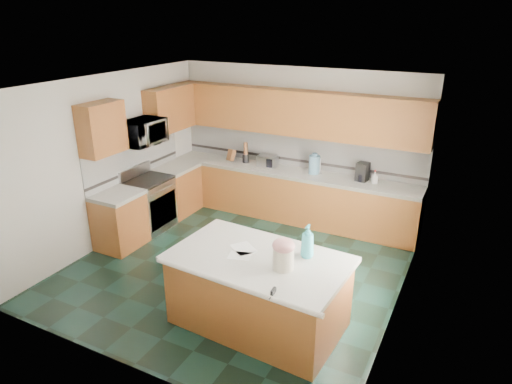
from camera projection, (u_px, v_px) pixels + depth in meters
The scene contains 52 objects.
floor at pixel (236, 268), 6.81m from camera, with size 4.60×4.60×0.00m, color black.
ceiling at pixel (233, 84), 5.82m from camera, with size 4.60×4.60×0.00m, color white.
wall_back at pixel (298, 143), 8.24m from camera, with size 4.60×0.04×2.70m, color silver.
wall_front at pixel (117, 258), 4.39m from camera, with size 4.60×0.04×2.70m, color silver.
wall_left at pixel (109, 160), 7.30m from camera, with size 0.04×4.60×2.70m, color silver.
wall_right at pixel (407, 214), 5.34m from camera, with size 0.04×4.60×2.70m, color silver.
back_base_cab at pixel (290, 196), 8.31m from camera, with size 4.60×0.60×0.86m, color #5B2E14.
back_countertop at pixel (290, 172), 8.15m from camera, with size 4.60×0.64×0.06m, color silver.
back_upper_cab at pixel (295, 113), 7.87m from camera, with size 4.60×0.33×0.78m, color #5B2E14.
back_backsplash at pixel (297, 150), 8.26m from camera, with size 4.60×0.02×0.63m, color silver.
back_accent_band at pixel (297, 160), 8.32m from camera, with size 4.60×0.01×0.05m, color black.
left_base_cab_rear at pixel (177, 191), 8.57m from camera, with size 0.60×0.82×0.86m, color #5B2E14.
left_counter_rear at pixel (175, 168), 8.40m from camera, with size 0.64×0.82×0.06m, color silver.
left_base_cab_front at pixel (120, 222), 7.30m from camera, with size 0.60×0.72×0.86m, color #5B2E14.
left_counter_front at pixel (117, 195), 7.13m from camera, with size 0.64×0.72×0.06m, color silver.
left_backsplash at pixel (134, 158), 7.78m from camera, with size 0.02×2.30×0.63m, color silver.
left_accent_band at pixel (136, 169), 7.85m from camera, with size 0.01×2.30×0.05m, color black.
left_upper_cab_rear at pixel (170, 109), 8.18m from camera, with size 0.33×1.09×0.78m, color #5B2E14.
left_upper_cab_front at pixel (102, 128), 6.80m from camera, with size 0.33×0.72×0.78m, color #5B2E14.
range_body at pixel (150, 205), 7.91m from camera, with size 0.60×0.76×0.88m, color #B7B7BC.
range_oven_door at pixel (163, 210), 7.80m from camera, with size 0.02×0.68×0.55m, color black.
range_cooktop at pixel (147, 180), 7.74m from camera, with size 0.62×0.78×0.04m, color black.
range_handle at pixel (163, 190), 7.65m from camera, with size 0.02×0.02×0.66m, color #B7B7BC.
range_backguard at pixel (135, 171), 7.81m from camera, with size 0.06×0.76×0.18m, color #B7B7BC.
microwave at pixel (143, 132), 7.44m from camera, with size 0.73×0.50×0.41m, color #B7B7BC.
island_base at pixel (259, 293), 5.45m from camera, with size 1.95×1.11×0.86m, color #5B2E14.
island_top at pixel (259, 259), 5.28m from camera, with size 2.05×1.21×0.06m, color silver.
island_bullnose at pixel (233, 285), 4.77m from camera, with size 0.06×0.06×2.05m, color silver.
treat_jar at pixel (283, 259), 4.99m from camera, with size 0.23×0.23×0.24m, color beige.
treat_jar_lid at pixel (284, 246), 4.93m from camera, with size 0.25×0.25×0.16m, color pink.
treat_jar_knob at pixel (284, 241), 4.91m from camera, with size 0.03×0.03×0.08m, color tan.
treat_jar_knob_end_l at pixel (280, 240), 4.93m from camera, with size 0.04×0.04×0.04m, color tan.
treat_jar_knob_end_r at pixel (287, 242), 4.90m from camera, with size 0.04×0.04×0.04m, color tan.
soap_bottle_island at pixel (308, 241), 5.20m from camera, with size 0.15×0.16×0.40m, color teal.
paper_sheet_a at pixel (240, 256), 5.29m from camera, with size 0.26×0.19×0.00m, color white.
paper_sheet_b at pixel (244, 248), 5.46m from camera, with size 0.31×0.24×0.00m, color white.
clamp_body at pixel (273, 293), 4.58m from camera, with size 0.03×0.09×0.09m, color black.
clamp_handle at pixel (271, 297), 4.54m from camera, with size 0.02×0.02×0.07m, color black.
knife_block at pixel (231, 155), 8.66m from camera, with size 0.12×0.10×0.22m, color #472814.
utensil_crock at pixel (246, 158), 8.57m from camera, with size 0.12×0.12×0.16m, color black.
utensil_bundle at pixel (246, 148), 8.50m from camera, with size 0.07×0.07×0.23m, color #472814.
toaster_oven at pixel (267, 161), 8.34m from camera, with size 0.35×0.24×0.20m, color #B7B7BC.
toaster_oven_door at pixel (265, 163), 8.25m from camera, with size 0.31×0.01×0.16m, color black.
paper_towel at pixel (317, 166), 7.97m from camera, with size 0.12×0.12×0.27m, color white.
paper_towel_base at pixel (317, 173), 8.02m from camera, with size 0.18×0.18×0.01m, color #B7B7BC.
water_jug at pixel (314, 165), 7.95m from camera, with size 0.19×0.19×0.32m, color #6496B6.
water_jug_neck at pixel (315, 155), 7.88m from camera, with size 0.09×0.09×0.05m, color #6496B6.
coffee_maker at pixel (363, 172), 7.61m from camera, with size 0.18×0.20×0.31m, color black.
coffee_carafe at pixel (361, 178), 7.61m from camera, with size 0.13×0.13×0.13m, color black.
soap_bottle_back at pixel (375, 177), 7.52m from camera, with size 0.09×0.09×0.20m, color white.
soap_back_cap at pixel (375, 171), 7.47m from camera, with size 0.02×0.02×0.03m, color red.
window_light_proxy at pixel (403, 208), 5.13m from camera, with size 0.02×1.40×1.10m, color white.
Camera 1 is at (2.94, -5.15, 3.55)m, focal length 32.00 mm.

